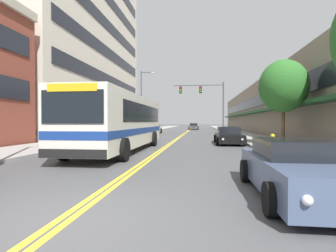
{
  "coord_description": "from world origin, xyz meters",
  "views": [
    {
      "loc": [
        2.3,
        -4.33,
        1.67
      ],
      "look_at": [
        -0.84,
        20.52,
        1.25
      ],
      "focal_mm": 28.0,
      "sensor_mm": 36.0,
      "label": 1
    }
  ],
  "objects_px": {
    "street_lamp_left_near": "(4,47)",
    "street_lamp_left_far": "(143,97)",
    "car_champagne_parked_left_near": "(141,131)",
    "car_black_parked_right_mid": "(229,136)",
    "car_slate_blue_parked_right_foreground": "(296,170)",
    "street_tree_right_mid": "(283,86)",
    "traffic_signal_mast": "(206,97)",
    "fire_hydrant": "(273,142)",
    "car_beige_parked_left_far": "(153,129)",
    "car_dark_grey_moving_lead": "(194,127)",
    "city_bus": "(122,120)"
  },
  "relations": [
    {
      "from": "car_black_parked_right_mid",
      "to": "traffic_signal_mast",
      "type": "xyz_separation_m",
      "value": [
        -1.4,
        14.91,
        4.31
      ]
    },
    {
      "from": "street_tree_right_mid",
      "to": "fire_hydrant",
      "type": "bearing_deg",
      "value": -112.65
    },
    {
      "from": "car_black_parked_right_mid",
      "to": "fire_hydrant",
      "type": "distance_m",
      "value": 6.32
    },
    {
      "from": "car_slate_blue_parked_right_foreground",
      "to": "fire_hydrant",
      "type": "distance_m",
      "value": 8.0
    },
    {
      "from": "car_slate_blue_parked_right_foreground",
      "to": "street_tree_right_mid",
      "type": "height_order",
      "value": "street_tree_right_mid"
    },
    {
      "from": "car_beige_parked_left_far",
      "to": "street_tree_right_mid",
      "type": "relative_size",
      "value": 0.78
    },
    {
      "from": "traffic_signal_mast",
      "to": "street_lamp_left_far",
      "type": "distance_m",
      "value": 8.33
    },
    {
      "from": "traffic_signal_mast",
      "to": "car_beige_parked_left_far",
      "type": "bearing_deg",
      "value": 173.51
    },
    {
      "from": "car_dark_grey_moving_lead",
      "to": "street_lamp_left_far",
      "type": "bearing_deg",
      "value": -104.5
    },
    {
      "from": "traffic_signal_mast",
      "to": "fire_hydrant",
      "type": "distance_m",
      "value": 21.67
    },
    {
      "from": "car_beige_parked_left_far",
      "to": "car_black_parked_right_mid",
      "type": "relative_size",
      "value": 0.91
    },
    {
      "from": "car_champagne_parked_left_near",
      "to": "car_black_parked_right_mid",
      "type": "height_order",
      "value": "car_champagne_parked_left_near"
    },
    {
      "from": "street_lamp_left_far",
      "to": "car_slate_blue_parked_right_foreground",
      "type": "bearing_deg",
      "value": -70.47
    },
    {
      "from": "car_beige_parked_left_far",
      "to": "street_lamp_left_near",
      "type": "distance_m",
      "value": 27.2
    },
    {
      "from": "street_lamp_left_near",
      "to": "street_lamp_left_far",
      "type": "bearing_deg",
      "value": 90.2
    },
    {
      "from": "car_champagne_parked_left_near",
      "to": "car_dark_grey_moving_lead",
      "type": "bearing_deg",
      "value": 79.02
    },
    {
      "from": "car_black_parked_right_mid",
      "to": "street_lamp_left_near",
      "type": "height_order",
      "value": "street_lamp_left_near"
    },
    {
      "from": "car_champagne_parked_left_near",
      "to": "traffic_signal_mast",
      "type": "bearing_deg",
      "value": 39.78
    },
    {
      "from": "city_bus",
      "to": "fire_hydrant",
      "type": "relative_size",
      "value": 12.82
    },
    {
      "from": "car_champagne_parked_left_near",
      "to": "car_slate_blue_parked_right_foreground",
      "type": "relative_size",
      "value": 1.03
    },
    {
      "from": "street_tree_right_mid",
      "to": "car_dark_grey_moving_lead",
      "type": "bearing_deg",
      "value": 100.65
    },
    {
      "from": "city_bus",
      "to": "street_tree_right_mid",
      "type": "xyz_separation_m",
      "value": [
        9.96,
        3.74,
        2.29
      ]
    },
    {
      "from": "car_champagne_parked_left_near",
      "to": "street_tree_right_mid",
      "type": "relative_size",
      "value": 0.81
    },
    {
      "from": "traffic_signal_mast",
      "to": "fire_hydrant",
      "type": "xyz_separation_m",
      "value": [
        2.98,
        -21.03,
        -4.3
      ]
    },
    {
      "from": "street_lamp_left_near",
      "to": "car_black_parked_right_mid",
      "type": "bearing_deg",
      "value": 50.05
    },
    {
      "from": "traffic_signal_mast",
      "to": "street_lamp_left_far",
      "type": "height_order",
      "value": "street_lamp_left_far"
    },
    {
      "from": "car_champagne_parked_left_near",
      "to": "car_slate_blue_parked_right_foreground",
      "type": "height_order",
      "value": "car_champagne_parked_left_near"
    },
    {
      "from": "street_lamp_left_far",
      "to": "city_bus",
      "type": "bearing_deg",
      "value": -81.14
    },
    {
      "from": "street_lamp_left_near",
      "to": "fire_hydrant",
      "type": "height_order",
      "value": "street_lamp_left_near"
    },
    {
      "from": "car_slate_blue_parked_right_foreground",
      "to": "street_lamp_left_near",
      "type": "bearing_deg",
      "value": 163.43
    },
    {
      "from": "traffic_signal_mast",
      "to": "street_lamp_left_far",
      "type": "bearing_deg",
      "value": -164.88
    },
    {
      "from": "street_lamp_left_far",
      "to": "car_dark_grey_moving_lead",
      "type": "bearing_deg",
      "value": 75.5
    },
    {
      "from": "street_lamp_left_far",
      "to": "car_beige_parked_left_far",
      "type": "bearing_deg",
      "value": 75.89
    },
    {
      "from": "car_black_parked_right_mid",
      "to": "fire_hydrant",
      "type": "bearing_deg",
      "value": -75.57
    },
    {
      "from": "car_champagne_parked_left_near",
      "to": "fire_hydrant",
      "type": "distance_m",
      "value": 18.14
    },
    {
      "from": "city_bus",
      "to": "car_dark_grey_moving_lead",
      "type": "bearing_deg",
      "value": 85.83
    },
    {
      "from": "car_champagne_parked_left_near",
      "to": "street_lamp_left_near",
      "type": "distance_m",
      "value": 20.34
    },
    {
      "from": "car_slate_blue_parked_right_foreground",
      "to": "traffic_signal_mast",
      "type": "distance_m",
      "value": 29.23
    },
    {
      "from": "street_lamp_left_far",
      "to": "fire_hydrant",
      "type": "xyz_separation_m",
      "value": [
        11.02,
        -18.86,
        -4.16
      ]
    },
    {
      "from": "car_slate_blue_parked_right_foreground",
      "to": "street_lamp_left_near",
      "type": "height_order",
      "value": "street_lamp_left_near"
    },
    {
      "from": "car_champagne_parked_left_near",
      "to": "car_black_parked_right_mid",
      "type": "relative_size",
      "value": 0.94
    },
    {
      "from": "car_champagne_parked_left_near",
      "to": "car_beige_parked_left_far",
      "type": "distance_m",
      "value": 6.95
    },
    {
      "from": "car_beige_parked_left_far",
      "to": "car_dark_grey_moving_lead",
      "type": "relative_size",
      "value": 0.93
    },
    {
      "from": "traffic_signal_mast",
      "to": "fire_hydrant",
      "type": "bearing_deg",
      "value": -81.94
    },
    {
      "from": "street_tree_right_mid",
      "to": "fire_hydrant",
      "type": "relative_size",
      "value": 6.31
    },
    {
      "from": "fire_hydrant",
      "to": "car_slate_blue_parked_right_foreground",
      "type": "bearing_deg",
      "value": -101.15
    },
    {
      "from": "car_slate_blue_parked_right_foreground",
      "to": "street_tree_right_mid",
      "type": "distance_m",
      "value": 13.06
    },
    {
      "from": "traffic_signal_mast",
      "to": "street_lamp_left_near",
      "type": "distance_m",
      "value": 27.28
    },
    {
      "from": "car_black_parked_right_mid",
      "to": "car_dark_grey_moving_lead",
      "type": "distance_m",
      "value": 35.47
    },
    {
      "from": "car_champagne_parked_left_near",
      "to": "street_lamp_left_far",
      "type": "relative_size",
      "value": 0.56
    }
  ]
}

